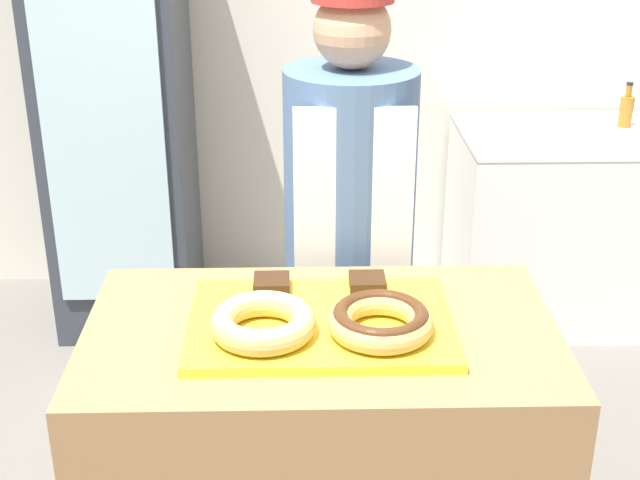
{
  "coord_description": "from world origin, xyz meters",
  "views": [
    {
      "loc": [
        -0.05,
        -1.81,
        1.92
      ],
      "look_at": [
        0.0,
        0.1,
        1.07
      ],
      "focal_mm": 50.0,
      "sensor_mm": 36.0,
      "label": 1
    }
  ],
  "objects_px": {
    "serving_tray": "(321,323)",
    "donut_light_glaze": "(263,321)",
    "beverage_fridge": "(117,106)",
    "baker_person": "(349,244)",
    "donut_chocolate_glaze": "(381,320)",
    "bottle_amber": "(626,110)",
    "brownie_back_right": "(367,283)",
    "brownie_back_left": "(272,284)",
    "chest_freezer": "(580,223)"
  },
  "relations": [
    {
      "from": "serving_tray",
      "to": "donut_light_glaze",
      "type": "height_order",
      "value": "donut_light_glaze"
    },
    {
      "from": "serving_tray",
      "to": "beverage_fridge",
      "type": "relative_size",
      "value": 0.32
    },
    {
      "from": "baker_person",
      "to": "beverage_fridge",
      "type": "xyz_separation_m",
      "value": [
        -0.89,
        1.15,
        0.11
      ]
    },
    {
      "from": "donut_chocolate_glaze",
      "to": "beverage_fridge",
      "type": "distance_m",
      "value": 2.02
    },
    {
      "from": "donut_chocolate_glaze",
      "to": "baker_person",
      "type": "height_order",
      "value": "baker_person"
    },
    {
      "from": "serving_tray",
      "to": "beverage_fridge",
      "type": "height_order",
      "value": "beverage_fridge"
    },
    {
      "from": "bottle_amber",
      "to": "beverage_fridge",
      "type": "bearing_deg",
      "value": -177.65
    },
    {
      "from": "donut_light_glaze",
      "to": "brownie_back_right",
      "type": "xyz_separation_m",
      "value": [
        0.25,
        0.22,
        -0.02
      ]
    },
    {
      "from": "brownie_back_left",
      "to": "baker_person",
      "type": "bearing_deg",
      "value": 63.34
    },
    {
      "from": "beverage_fridge",
      "to": "chest_freezer",
      "type": "xyz_separation_m",
      "value": [
        1.96,
        0.01,
        -0.54
      ]
    },
    {
      "from": "serving_tray",
      "to": "bottle_amber",
      "type": "height_order",
      "value": "bottle_amber"
    },
    {
      "from": "donut_chocolate_glaze",
      "to": "beverage_fridge",
      "type": "xyz_separation_m",
      "value": [
        -0.92,
        1.8,
        0.01
      ]
    },
    {
      "from": "bottle_amber",
      "to": "brownie_back_left",
      "type": "bearing_deg",
      "value": -131.14
    },
    {
      "from": "chest_freezer",
      "to": "beverage_fridge",
      "type": "bearing_deg",
      "value": -179.81
    },
    {
      "from": "brownie_back_right",
      "to": "bottle_amber",
      "type": "distance_m",
      "value": 2.06
    },
    {
      "from": "beverage_fridge",
      "to": "bottle_amber",
      "type": "distance_m",
      "value": 2.13
    },
    {
      "from": "chest_freezer",
      "to": "bottle_amber",
      "type": "height_order",
      "value": "bottle_amber"
    },
    {
      "from": "brownie_back_right",
      "to": "beverage_fridge",
      "type": "xyz_separation_m",
      "value": [
        -0.91,
        1.58,
        0.02
      ]
    },
    {
      "from": "brownie_back_left",
      "to": "baker_person",
      "type": "relative_size",
      "value": 0.05
    },
    {
      "from": "serving_tray",
      "to": "brownie_back_right",
      "type": "xyz_separation_m",
      "value": [
        0.12,
        0.15,
        0.03
      ]
    },
    {
      "from": "beverage_fridge",
      "to": "baker_person",
      "type": "bearing_deg",
      "value": -52.36
    },
    {
      "from": "donut_chocolate_glaze",
      "to": "chest_freezer",
      "type": "xyz_separation_m",
      "value": [
        1.04,
        1.81,
        -0.53
      ]
    },
    {
      "from": "donut_light_glaze",
      "to": "bottle_amber",
      "type": "height_order",
      "value": "bottle_amber"
    },
    {
      "from": "beverage_fridge",
      "to": "brownie_back_left",
      "type": "bearing_deg",
      "value": -67.04
    },
    {
      "from": "brownie_back_right",
      "to": "chest_freezer",
      "type": "height_order",
      "value": "brownie_back_right"
    },
    {
      "from": "donut_light_glaze",
      "to": "baker_person",
      "type": "relative_size",
      "value": 0.15
    },
    {
      "from": "serving_tray",
      "to": "chest_freezer",
      "type": "relative_size",
      "value": 0.57
    },
    {
      "from": "serving_tray",
      "to": "donut_chocolate_glaze",
      "type": "bearing_deg",
      "value": -28.15
    },
    {
      "from": "donut_chocolate_glaze",
      "to": "chest_freezer",
      "type": "height_order",
      "value": "donut_chocolate_glaze"
    },
    {
      "from": "donut_light_glaze",
      "to": "beverage_fridge",
      "type": "xyz_separation_m",
      "value": [
        -0.66,
        1.8,
        0.01
      ]
    },
    {
      "from": "brownie_back_right",
      "to": "beverage_fridge",
      "type": "distance_m",
      "value": 1.82
    },
    {
      "from": "donut_chocolate_glaze",
      "to": "bottle_amber",
      "type": "distance_m",
      "value": 2.24
    },
    {
      "from": "beverage_fridge",
      "to": "bottle_amber",
      "type": "bearing_deg",
      "value": 2.35
    },
    {
      "from": "brownie_back_right",
      "to": "beverage_fridge",
      "type": "bearing_deg",
      "value": 119.83
    },
    {
      "from": "donut_light_glaze",
      "to": "donut_chocolate_glaze",
      "type": "height_order",
      "value": "same"
    },
    {
      "from": "baker_person",
      "to": "bottle_amber",
      "type": "height_order",
      "value": "baker_person"
    },
    {
      "from": "brownie_back_left",
      "to": "bottle_amber",
      "type": "relative_size",
      "value": 0.46
    },
    {
      "from": "baker_person",
      "to": "chest_freezer",
      "type": "relative_size",
      "value": 1.5
    },
    {
      "from": "baker_person",
      "to": "donut_light_glaze",
      "type": "bearing_deg",
      "value": -109.38
    },
    {
      "from": "serving_tray",
      "to": "brownie_back_right",
      "type": "height_order",
      "value": "brownie_back_right"
    },
    {
      "from": "brownie_back_right",
      "to": "bottle_amber",
      "type": "xyz_separation_m",
      "value": [
        1.22,
        1.67,
        -0.03
      ]
    },
    {
      "from": "donut_light_glaze",
      "to": "donut_chocolate_glaze",
      "type": "bearing_deg",
      "value": 0.0
    },
    {
      "from": "donut_light_glaze",
      "to": "brownie_back_left",
      "type": "xyz_separation_m",
      "value": [
        0.01,
        0.22,
        -0.02
      ]
    },
    {
      "from": "brownie_back_left",
      "to": "beverage_fridge",
      "type": "xyz_separation_m",
      "value": [
        -0.67,
        1.58,
        0.02
      ]
    },
    {
      "from": "brownie_back_left",
      "to": "bottle_amber",
      "type": "distance_m",
      "value": 2.21
    },
    {
      "from": "donut_chocolate_glaze",
      "to": "baker_person",
      "type": "relative_size",
      "value": 0.15
    },
    {
      "from": "chest_freezer",
      "to": "bottle_amber",
      "type": "distance_m",
      "value": 0.52
    },
    {
      "from": "brownie_back_right",
      "to": "beverage_fridge",
      "type": "relative_size",
      "value": 0.05
    },
    {
      "from": "donut_light_glaze",
      "to": "baker_person",
      "type": "xyz_separation_m",
      "value": [
        0.23,
        0.65,
        -0.11
      ]
    },
    {
      "from": "donut_chocolate_glaze",
      "to": "brownie_back_right",
      "type": "distance_m",
      "value": 0.22
    }
  ]
}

